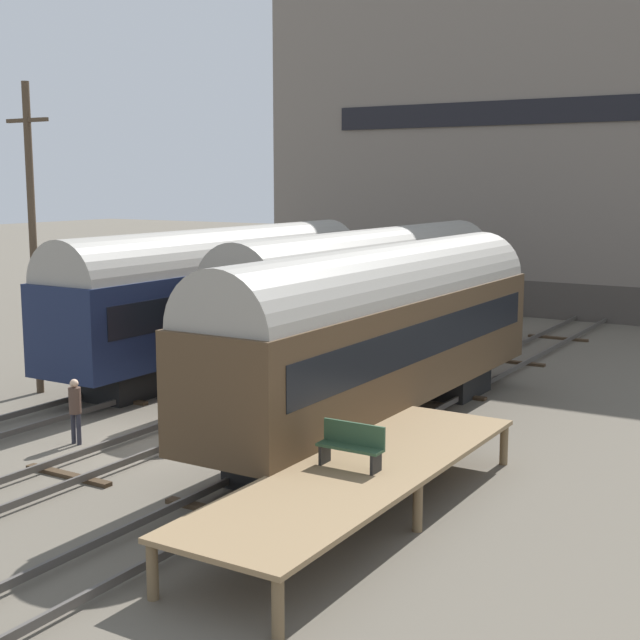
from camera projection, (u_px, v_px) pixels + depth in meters
name	position (u px, v px, depth m)	size (l,w,h in m)	color
ground_plane	(155.00, 445.00, 23.27)	(200.00, 200.00, 0.00)	#60594C
track_left	(40.00, 417.00, 25.50)	(2.60, 60.00, 0.26)	#4C4742
track_middle	(155.00, 440.00, 23.25)	(2.60, 60.00, 0.26)	#4C4742
track_right	(295.00, 468.00, 21.00)	(2.60, 60.00, 0.26)	#4C4742
train_car_brown	(382.00, 326.00, 24.27)	(2.90, 15.04, 5.12)	black
train_car_maroon	(370.00, 289.00, 32.81)	(3.11, 17.08, 5.09)	black
train_car_navy	(222.00, 289.00, 32.30)	(2.88, 15.66, 5.16)	black
station_platform	(362.00, 472.00, 18.05)	(2.79, 10.10, 1.09)	#8C704C
bench	(352.00, 444.00, 18.01)	(1.40, 0.40, 0.91)	#2D4C33
person_worker	(75.00, 405.00, 23.20)	(0.32, 0.32, 1.74)	#282833
utility_pole	(33.00, 236.00, 28.24)	(1.80, 0.24, 9.88)	#473828
warehouse_building	(567.00, 136.00, 48.52)	(30.76, 11.90, 18.46)	#46403A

